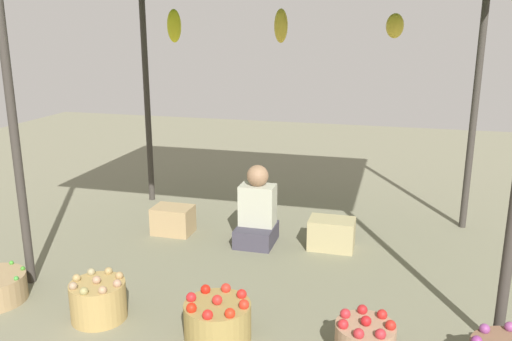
{
  "coord_description": "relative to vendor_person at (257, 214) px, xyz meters",
  "views": [
    {
      "loc": [
        1.07,
        -4.57,
        2.05
      ],
      "look_at": [
        0.0,
        -0.62,
        0.95
      ],
      "focal_mm": 37.48,
      "sensor_mm": 36.0,
      "label": 1
    }
  ],
  "objects": [
    {
      "name": "basket_red_apples",
      "position": [
        1.16,
        -1.66,
        -0.17
      ],
      "size": [
        0.38,
        0.38,
        0.3
      ],
      "color": "#A07A5C",
      "rests_on": "ground"
    },
    {
      "name": "vendor_person",
      "position": [
        0.0,
        0.0,
        0.0
      ],
      "size": [
        0.36,
        0.44,
        0.78
      ],
      "color": "#3D3946",
      "rests_on": "ground"
    },
    {
      "name": "ground_plane",
      "position": [
        0.2,
        -0.17,
        -0.3
      ],
      "size": [
        14.0,
        14.0,
        0.0
      ],
      "primitive_type": "plane",
      "color": "#75735B"
    },
    {
      "name": "wooden_crate_stacked_rear",
      "position": [
        -0.89,
        0.01,
        -0.16
      ],
      "size": [
        0.4,
        0.29,
        0.28
      ],
      "primitive_type": "cube",
      "color": "tan",
      "rests_on": "ground"
    },
    {
      "name": "basket_potatoes",
      "position": [
        -0.74,
        -1.67,
        -0.15
      ],
      "size": [
        0.4,
        0.4,
        0.33
      ],
      "color": "#A6884C",
      "rests_on": "ground"
    },
    {
      "name": "wooden_crate_near_vendor",
      "position": [
        0.72,
        0.04,
        -0.15
      ],
      "size": [
        0.43,
        0.28,
        0.29
      ],
      "primitive_type": "cube",
      "color": "tan",
      "rests_on": "ground"
    },
    {
      "name": "basket_red_tomatoes",
      "position": [
        0.18,
        -1.69,
        -0.16
      ],
      "size": [
        0.46,
        0.46,
        0.32
      ],
      "color": "olive",
      "rests_on": "ground"
    }
  ]
}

